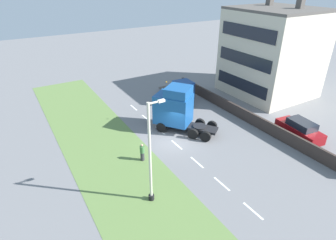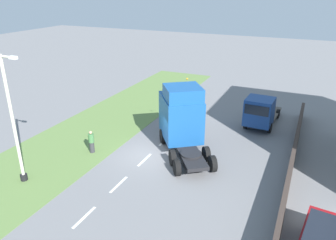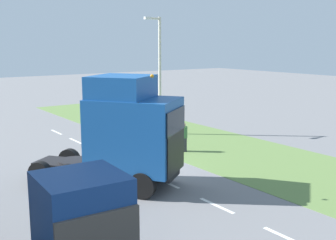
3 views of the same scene
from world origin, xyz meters
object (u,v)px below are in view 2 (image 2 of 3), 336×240
at_px(flatbed_truck, 260,112).
at_px(lamp_post, 15,128).
at_px(pedestrian, 91,142).
at_px(lorry_cab, 182,118).

distance_m(flatbed_truck, lamp_post, 17.75).
relative_size(flatbed_truck, pedestrian, 3.68).
relative_size(lamp_post, pedestrian, 4.66).
height_order(lamp_post, pedestrian, lamp_post).
bearing_deg(lorry_cab, flatbed_truck, 16.34).
relative_size(lorry_cab, lamp_post, 0.85).
xyz_separation_m(lorry_cab, pedestrian, (-5.36, -3.22, -1.51)).
bearing_deg(lamp_post, pedestrian, 71.83).
distance_m(flatbed_truck, pedestrian, 13.30).
bearing_deg(pedestrian, lamp_post, -108.17).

